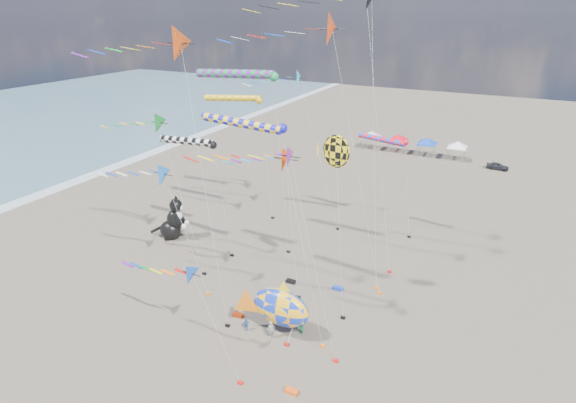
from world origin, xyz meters
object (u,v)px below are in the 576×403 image
Objects in this scene: person_adult at (271,330)px; parked_car at (498,166)px; cat_inflatable at (171,218)px; fish_inflatable at (280,307)px; child_blue at (246,325)px; child_green at (301,329)px.

person_adult is 53.18m from parked_car.
cat_inflatable reaches higher than fish_inflatable.
fish_inflatable is 5.78× the size of child_blue.
parked_car is at bearing 89.28° from child_green.
person_adult is 0.46× the size of parked_car.
cat_inflatable is 1.53× the size of parked_car.
person_adult is at bearing -117.63° from fish_inflatable.
cat_inflatable is 20.28m from fish_inflatable.
cat_inflatable is 4.58× the size of child_blue.
child_green is at bearing -23.09° from child_blue.
person_adult is (-0.40, -0.76, -1.78)m from fish_inflatable.
person_adult is 2.38m from child_green.
parked_car is (15.11, 51.72, 0.01)m from child_blue.
child_green is at bearing -41.58° from cat_inflatable.
parked_car is (12.48, 50.84, -1.97)m from fish_inflatable.
parked_car is (10.96, 50.20, -0.00)m from child_green.
child_blue is at bearing 167.75° from parked_car.
person_adult reaches higher than child_green.
child_blue is 53.88m from parked_car.
fish_inflatable is 52.39m from parked_car.
fish_inflatable reaches higher than child_green.
fish_inflatable is at bearing 21.20° from person_adult.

